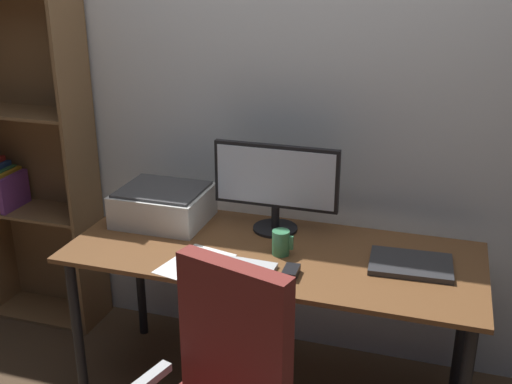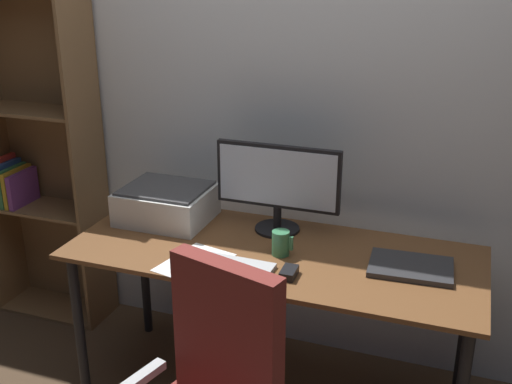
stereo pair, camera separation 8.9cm
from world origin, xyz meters
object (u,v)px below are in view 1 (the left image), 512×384
object	(u,v)px
bookshelf	(32,164)
laptop	(411,264)
keyboard	(239,266)
mouse	(291,272)
coffee_mug	(281,243)
printer	(163,205)
desk	(273,268)
monitor	(276,182)

from	to	relation	value
bookshelf	laptop	bearing A→B (deg)	-9.19
keyboard	mouse	xyz separation A→B (m)	(0.21, -0.00, 0.01)
coffee_mug	bookshelf	distance (m)	1.50
printer	desk	bearing A→B (deg)	-14.57
printer	keyboard	bearing A→B (deg)	-34.71
monitor	bookshelf	distance (m)	1.38
monitor	printer	world-z (taller)	monitor
monitor	bookshelf	bearing A→B (deg)	174.21
desk	mouse	distance (m)	0.25
monitor	coffee_mug	world-z (taller)	monitor
coffee_mug	laptop	size ratio (longest dim) A/B	0.33
mouse	bookshelf	bearing A→B (deg)	159.52
coffee_mug	mouse	bearing A→B (deg)	-62.86
desk	laptop	size ratio (longest dim) A/B	5.34
printer	bookshelf	xyz separation A→B (m)	(-0.85, 0.20, 0.05)
printer	coffee_mug	bearing A→B (deg)	-15.57
laptop	printer	size ratio (longest dim) A/B	0.80
desk	laptop	bearing A→B (deg)	2.54
coffee_mug	bookshelf	world-z (taller)	bookshelf
monitor	coffee_mug	xyz separation A→B (m)	(0.09, -0.23, -0.18)
desk	monitor	size ratio (longest dim) A/B	3.07
mouse	coffee_mug	xyz separation A→B (m)	(-0.09, 0.17, 0.04)
mouse	keyboard	bearing A→B (deg)	177.76
monitor	bookshelf	world-z (taller)	bookshelf
monitor	desk	bearing A→B (deg)	-76.53
laptop	coffee_mug	bearing A→B (deg)	-177.99
keyboard	bookshelf	xyz separation A→B (m)	(-1.33, 0.53, 0.12)
keyboard	printer	world-z (taller)	printer
coffee_mug	printer	bearing A→B (deg)	164.43
keyboard	laptop	distance (m)	0.68
monitor	keyboard	xyz separation A→B (m)	(-0.04, -0.39, -0.22)
printer	monitor	bearing A→B (deg)	6.38
desk	monitor	world-z (taller)	monitor
desk	laptop	world-z (taller)	laptop
monitor	coffee_mug	bearing A→B (deg)	-68.55
desk	keyboard	size ratio (longest dim) A/B	5.90
mouse	laptop	size ratio (longest dim) A/B	0.30
monitor	mouse	xyz separation A→B (m)	(0.17, -0.39, -0.21)
bookshelf	monitor	bearing A→B (deg)	-5.79
mouse	printer	distance (m)	0.77
bookshelf	coffee_mug	bearing A→B (deg)	-14.11
monitor	keyboard	distance (m)	0.45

